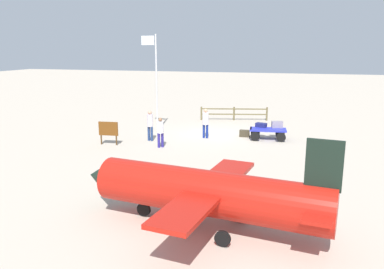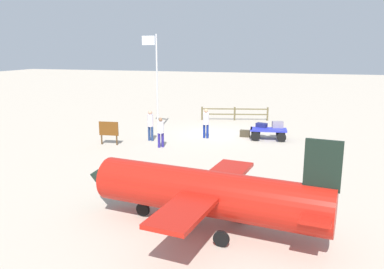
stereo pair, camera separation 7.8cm
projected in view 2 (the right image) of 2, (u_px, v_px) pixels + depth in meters
The scene contains 12 objects.
ground_plane at pixel (213, 134), 23.39m from camera, with size 120.00×120.00×0.00m, color #BBAC99.
luggage_cart at pixel (268, 132), 21.96m from camera, with size 2.12×1.31×0.63m.
suitcase_dark at pixel (278, 124), 22.17m from camera, with size 0.68×0.45×0.38m.
suitcase_olive at pixel (262, 125), 22.32m from camera, with size 0.68×0.53×0.25m.
suitcase_maroon at pixel (245, 133), 22.68m from camera, with size 0.59×0.35×0.40m.
worker_lead at pixel (206, 121), 22.20m from camera, with size 0.36×0.36×1.71m.
worker_trailing at pixel (161, 130), 20.13m from camera, with size 0.46×0.46×1.59m.
worker_supervisor at pixel (150, 124), 21.57m from camera, with size 0.37×0.37×1.73m.
airplane_near at pixel (199, 191), 11.03m from camera, with size 7.67×5.75×2.95m.
flagpole at pixel (155, 75), 23.54m from camera, with size 1.02×0.26×5.93m.
signboard at pixel (109, 130), 20.72m from camera, with size 1.08×0.17×1.26m.
wooden_fence at pixel (235, 112), 27.79m from camera, with size 4.71×1.20×0.97m.
Camera 2 is at (-5.10, 22.29, 5.12)m, focal length 36.11 mm.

